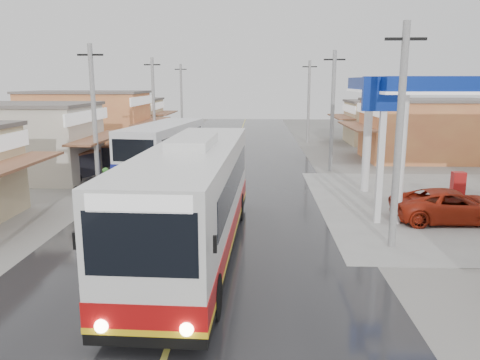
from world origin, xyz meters
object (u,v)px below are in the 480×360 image
Objects in this scene: second_bus at (164,148)px; cyclist at (108,198)px; tricycle_near at (79,164)px; tyre_stack at (82,190)px; jeepney at (452,206)px; coach_bus at (195,199)px; tricycle_far at (113,155)px.

second_bus is 4.67× the size of cyclist.
tyre_stack is (1.46, -3.58, -0.81)m from tricycle_near.
jeepney is at bearing -17.12° from cyclist.
second_bus is 6.57m from tyre_stack.
second_bus reaches higher than jeepney.
second_bus is 17.45m from jeepney.
coach_bus is 14.44m from second_bus.
tricycle_far reaches higher than jeepney.
tyre_stack is at bearing -45.83° from tricycle_near.
cyclist is (-15.31, 0.70, 0.01)m from jeepney.
cyclist is (-0.85, -8.99, -1.07)m from second_bus.
second_bus is at bearing 55.01° from jeepney.
tricycle_far is at bearing 94.57° from tyre_stack.
tricycle_near reaches higher than tricycle_far.
jeepney is (14.47, -9.69, -1.08)m from second_bus.
second_bus is 2.02× the size of jeepney.
tricycle_near reaches higher than jeepney.
coach_bus is 14.74× the size of tyre_stack.
tyre_stack is (-17.91, 4.32, -0.48)m from jeepney.
tricycle_near is at bearing -99.43° from tricycle_far.
second_bus reaches higher than tricycle_far.
tyre_stack is at bearing -114.76° from second_bus.
cyclist is at bearing -71.66° from tricycle_far.
second_bus is 5.27m from tricycle_near.
second_bus is at bearing -26.64° from tricycle_far.
tricycle_far is at bearing 100.20° from tricycle_near.
coach_bus is 18.02m from tricycle_far.
tricycle_near is (-4.05, 7.20, 0.31)m from cyclist.
tricycle_far is (-4.05, 2.25, -0.81)m from second_bus.
coach_bus is at bearing -49.58° from tyre_stack.
cyclist reaches higher than tyre_stack.
cyclist is 4.48m from tyre_stack.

